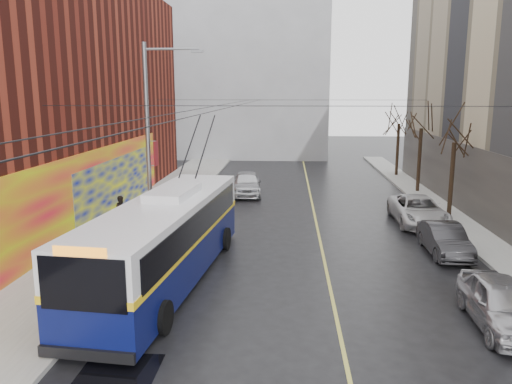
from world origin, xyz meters
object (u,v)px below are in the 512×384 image
(pedestrian_b, at_px, (122,210))
(parked_car_a, at_px, (502,304))
(tree_mid, at_px, (422,117))
(tree_far, at_px, (399,114))
(streetlight_pole, at_px, (151,139))
(trolleybus, at_px, (166,238))
(following_car, at_px, (247,183))
(pedestrian_a, at_px, (118,230))
(parked_car_c, at_px, (418,210))
(pedestrian_c, at_px, (134,218))
(parked_car_b, at_px, (445,240))
(tree_near, at_px, (455,128))

(pedestrian_b, bearing_deg, parked_car_a, -98.00)
(tree_mid, height_order, tree_far, tree_mid)
(streetlight_pole, relative_size, trolleybus, 0.72)
(following_car, xyz_separation_m, pedestrian_a, (-4.50, -13.08, 0.26))
(parked_car_a, xyz_separation_m, following_car, (-9.16, 19.12, 0.07))
(tree_mid, bearing_deg, pedestrian_b, -149.49)
(parked_car_c, distance_m, pedestrian_c, 14.68)
(trolleybus, relative_size, pedestrian_a, 6.84)
(parked_car_a, xyz_separation_m, parked_car_b, (0.39, 6.83, -0.06))
(tree_far, relative_size, parked_car_b, 1.62)
(tree_mid, relative_size, tree_far, 1.02)
(parked_car_a, height_order, pedestrian_a, pedestrian_a)
(following_car, relative_size, pedestrian_b, 3.06)
(trolleybus, xyz_separation_m, parked_car_c, (11.37, 8.94, -0.89))
(following_car, bearing_deg, parked_car_b, -56.92)
(tree_mid, relative_size, parked_car_c, 1.27)
(pedestrian_b, height_order, pedestrian_c, pedestrian_c)
(parked_car_b, bearing_deg, tree_near, 71.13)
(streetlight_pole, relative_size, following_car, 1.92)
(tree_mid, height_order, parked_car_c, tree_mid)
(trolleybus, xyz_separation_m, pedestrian_b, (-4.10, 7.18, -0.71))
(tree_far, xyz_separation_m, trolleybus, (-13.49, -24.54, -3.52))
(tree_far, bearing_deg, parked_car_c, -97.74)
(parked_car_b, distance_m, pedestrian_b, 15.67)
(tree_mid, bearing_deg, parked_car_a, -97.44)
(tree_near, bearing_deg, parked_car_a, -101.19)
(tree_mid, height_order, trolleybus, tree_mid)
(parked_car_b, bearing_deg, streetlight_pole, 176.49)
(tree_far, bearing_deg, tree_near, -90.00)
(tree_far, relative_size, pedestrian_a, 3.59)
(tree_far, distance_m, parked_car_a, 28.07)
(parked_car_b, height_order, following_car, following_car)
(trolleybus, distance_m, parked_car_b, 11.86)
(parked_car_c, bearing_deg, pedestrian_a, -157.55)
(tree_near, xyz_separation_m, parked_car_b, (-2.29, -6.76, -4.31))
(parked_car_c, distance_m, pedestrian_a, 15.43)
(pedestrian_c, bearing_deg, parked_car_a, -177.81)
(tree_near, xyz_separation_m, trolleybus, (-13.49, -10.54, -3.35))
(streetlight_pole, xyz_separation_m, pedestrian_b, (-2.45, 2.64, -3.93))
(trolleybus, height_order, parked_car_b, trolleybus)
(following_car, bearing_deg, parked_car_c, -41.01)
(pedestrian_a, bearing_deg, parked_car_a, -116.19)
(parked_car_b, xyz_separation_m, pedestrian_c, (-14.03, 1.45, 0.36))
(tree_far, distance_m, parked_car_b, 21.36)
(streetlight_pole, relative_size, parked_car_a, 2.10)
(tree_mid, distance_m, pedestrian_a, 22.29)
(pedestrian_c, bearing_deg, pedestrian_b, -23.60)
(tree_far, bearing_deg, parked_car_b, -96.30)
(tree_near, relative_size, following_car, 1.36)
(tree_far, height_order, pedestrian_b, tree_far)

